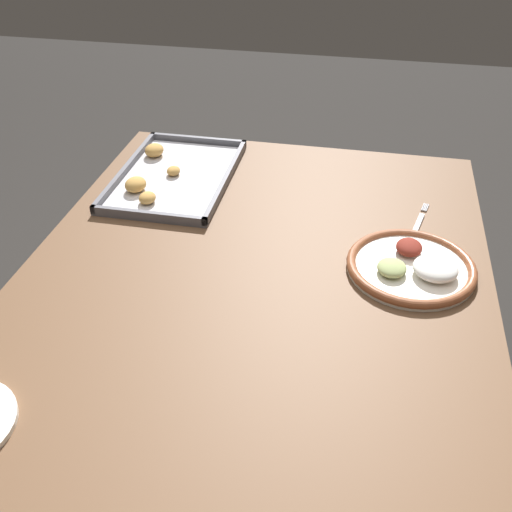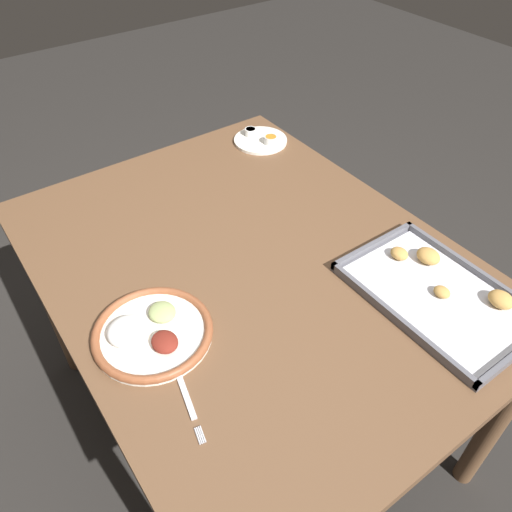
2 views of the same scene
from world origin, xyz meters
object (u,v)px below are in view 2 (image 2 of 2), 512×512
Objects in this scene: dinner_plate at (151,332)px; baking_tray at (439,291)px; fork at (184,391)px; saucer_plate at (261,139)px.

dinner_plate is 0.61× the size of baking_tray.
dinner_plate reaches higher than fork.
dinner_plate reaches higher than saucer_plate.
fork is at bearing -4.03° from dinner_plate.
saucer_plate is (-0.72, 0.71, 0.01)m from fork.
baking_tray is at bearing 92.00° from fork.
dinner_plate reaches higher than baking_tray.
dinner_plate is at bearing -51.86° from saucer_plate.
saucer_plate is 0.84m from baking_tray.
fork is (0.17, -0.01, -0.01)m from dinner_plate.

